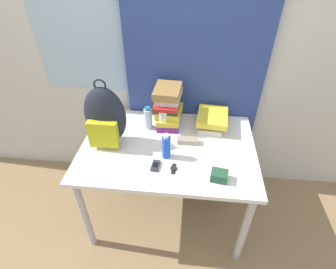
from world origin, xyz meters
The scene contains 14 objects.
ground_plane centered at (0.00, 0.00, 0.00)m, with size 12.00×12.00×0.00m, color #8C704C.
wall_back centered at (0.00, 0.91, 1.25)m, with size 6.00×0.06×2.50m.
curtain_blue centered at (0.15, 0.86, 1.25)m, with size 1.02×0.04×2.50m.
desk centered at (0.00, 0.41, 0.65)m, with size 1.21×0.83×0.74m.
backpack centered at (-0.42, 0.42, 0.94)m, with size 0.28×0.19×0.48m.
book_stack_left centered at (-0.03, 0.68, 0.89)m, with size 0.21×0.29×0.32m.
book_stack_center centered at (0.30, 0.68, 0.80)m, with size 0.24×0.30×0.11m.
water_bottle centered at (-0.17, 0.61, 0.82)m, with size 0.06×0.06×0.18m.
sports_bottle centered at (-0.05, 0.61, 0.87)m, with size 0.07×0.07×0.29m.
sunscreen_bottle centered at (0.00, 0.31, 0.82)m, with size 0.06×0.06×0.18m.
cell_phone centered at (-0.06, 0.20, 0.75)m, with size 0.06×0.10×0.02m.
sunglasses_case centered at (0.14, 0.46, 0.76)m, with size 0.15×0.06×0.04m.
camera_pouch centered at (0.34, 0.14, 0.77)m, with size 0.11×0.09×0.06m.
wristwatch centered at (0.06, 0.19, 0.74)m, with size 0.04×0.09×0.01m.
Camera 1 is at (0.14, -0.96, 1.93)m, focal length 28.00 mm.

